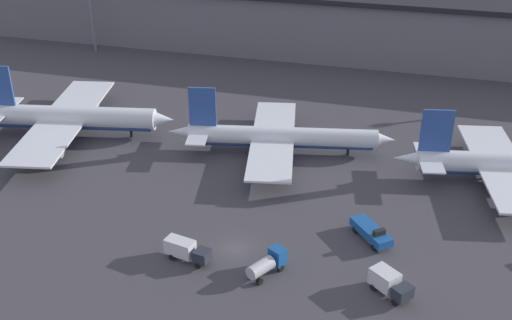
{
  "coord_description": "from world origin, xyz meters",
  "views": [
    {
      "loc": [
        21.63,
        -68.49,
        52.11
      ],
      "look_at": [
        -1.1,
        14.78,
        6.0
      ],
      "focal_mm": 45.0,
      "sensor_mm": 36.0,
      "label": 1
    }
  ],
  "objects_px": {
    "service_vehicle_2": "(371,232)",
    "service_vehicle_4": "(186,250)",
    "service_vehicle_3": "(389,283)",
    "airplane_1": "(279,137)",
    "service_vehicle_5": "(267,264)",
    "airplane_0": "(69,118)",
    "airplane_2": "(507,164)"
  },
  "relations": [
    {
      "from": "service_vehicle_2",
      "to": "service_vehicle_4",
      "type": "relative_size",
      "value": 1.07
    },
    {
      "from": "airplane_2",
      "to": "service_vehicle_5",
      "type": "height_order",
      "value": "airplane_2"
    },
    {
      "from": "airplane_2",
      "to": "service_vehicle_5",
      "type": "relative_size",
      "value": 6.07
    },
    {
      "from": "airplane_0",
      "to": "service_vehicle_5",
      "type": "bearing_deg",
      "value": -44.73
    },
    {
      "from": "airplane_0",
      "to": "airplane_1",
      "type": "distance_m",
      "value": 39.03
    },
    {
      "from": "service_vehicle_3",
      "to": "airplane_0",
      "type": "bearing_deg",
      "value": -168.17
    },
    {
      "from": "service_vehicle_2",
      "to": "service_vehicle_5",
      "type": "xyz_separation_m",
      "value": [
        -12.09,
        -11.22,
        0.36
      ]
    },
    {
      "from": "service_vehicle_5",
      "to": "airplane_2",
      "type": "bearing_deg",
      "value": -13.17
    },
    {
      "from": "airplane_1",
      "to": "service_vehicle_3",
      "type": "distance_m",
      "value": 40.01
    },
    {
      "from": "service_vehicle_4",
      "to": "service_vehicle_5",
      "type": "bearing_deg",
      "value": 11.67
    },
    {
      "from": "service_vehicle_3",
      "to": "service_vehicle_5",
      "type": "bearing_deg",
      "value": -141.11
    },
    {
      "from": "service_vehicle_3",
      "to": "airplane_1",
      "type": "bearing_deg",
      "value": 161.48
    },
    {
      "from": "service_vehicle_3",
      "to": "service_vehicle_5",
      "type": "relative_size",
      "value": 0.97
    },
    {
      "from": "service_vehicle_2",
      "to": "service_vehicle_3",
      "type": "relative_size",
      "value": 1.23
    },
    {
      "from": "airplane_0",
      "to": "airplane_1",
      "type": "height_order",
      "value": "airplane_0"
    },
    {
      "from": "airplane_1",
      "to": "service_vehicle_4",
      "type": "bearing_deg",
      "value": -108.83
    },
    {
      "from": "service_vehicle_5",
      "to": "service_vehicle_2",
      "type": "bearing_deg",
      "value": -17.22
    },
    {
      "from": "airplane_2",
      "to": "service_vehicle_5",
      "type": "xyz_separation_m",
      "value": [
        -31.12,
        -33.26,
        -1.56
      ]
    },
    {
      "from": "service_vehicle_2",
      "to": "service_vehicle_3",
      "type": "distance_m",
      "value": 11.53
    },
    {
      "from": "service_vehicle_2",
      "to": "service_vehicle_4",
      "type": "bearing_deg",
      "value": -104.34
    },
    {
      "from": "airplane_0",
      "to": "service_vehicle_5",
      "type": "distance_m",
      "value": 54.6
    },
    {
      "from": "service_vehicle_4",
      "to": "service_vehicle_5",
      "type": "height_order",
      "value": "service_vehicle_5"
    },
    {
      "from": "airplane_1",
      "to": "airplane_2",
      "type": "xyz_separation_m",
      "value": [
        37.61,
        -0.34,
        0.19
      ]
    },
    {
      "from": "airplane_2",
      "to": "service_vehicle_2",
      "type": "distance_m",
      "value": 29.18
    },
    {
      "from": "airplane_1",
      "to": "service_vehicle_2",
      "type": "relative_size",
      "value": 5.51
    },
    {
      "from": "service_vehicle_2",
      "to": "service_vehicle_5",
      "type": "bearing_deg",
      "value": -87.21
    },
    {
      "from": "airplane_1",
      "to": "service_vehicle_5",
      "type": "distance_m",
      "value": 34.26
    },
    {
      "from": "airplane_0",
      "to": "service_vehicle_4",
      "type": "bearing_deg",
      "value": -52.43
    },
    {
      "from": "service_vehicle_5",
      "to": "service_vehicle_3",
      "type": "bearing_deg",
      "value": -59.33
    },
    {
      "from": "airplane_0",
      "to": "service_vehicle_2",
      "type": "distance_m",
      "value": 60.6
    },
    {
      "from": "airplane_2",
      "to": "service_vehicle_3",
      "type": "bearing_deg",
      "value": -126.32
    },
    {
      "from": "airplane_1",
      "to": "service_vehicle_3",
      "type": "bearing_deg",
      "value": -67.67
    }
  ]
}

